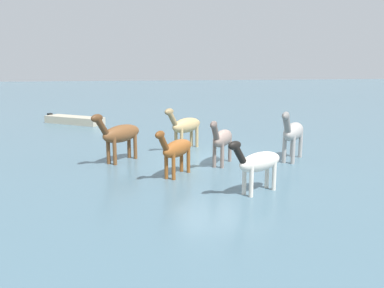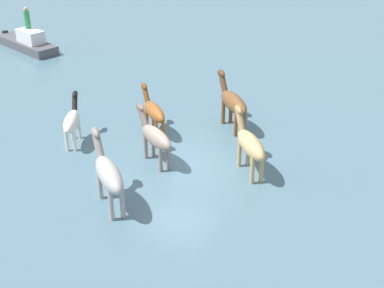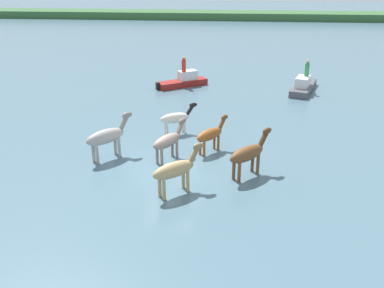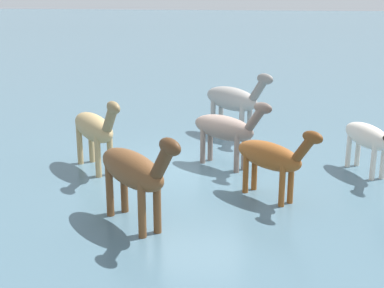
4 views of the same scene
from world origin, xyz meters
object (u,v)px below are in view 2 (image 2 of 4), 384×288
horse_pinto_flank (250,144)px  horse_chestnut_trailing (154,111)px  horse_lead (72,121)px  person_spotter_bow (27,18)px  horse_dark_mare (108,173)px  boat_launch_far (28,44)px  horse_dun_straggler (233,102)px  horse_gray_outer (155,137)px

horse_pinto_flank → horse_chestnut_trailing: horse_pinto_flank is taller
horse_lead → person_spotter_bow: person_spotter_bow is taller
horse_pinto_flank → horse_dark_mare: bearing=98.4°
horse_dark_mare → person_spotter_bow: bearing=-0.8°
horse_chestnut_trailing → person_spotter_bow: (6.43, 11.55, 0.79)m
horse_dark_mare → boat_launch_far: bearing=-0.2°
horse_lead → horse_chestnut_trailing: 3.06m
horse_chestnut_trailing → horse_lead: bearing=81.5°
horse_dun_straggler → horse_lead: (-3.78, 4.82, -0.18)m
horse_chestnut_trailing → boat_launch_far: bearing=11.9°
horse_lead → person_spotter_bow: size_ratio=1.75×
horse_gray_outer → horse_lead: bearing=33.8°
person_spotter_bow → horse_chestnut_trailing: bearing=-119.1°
horse_lead → person_spotter_bow: 12.55m
horse_lead → horse_chestnut_trailing: horse_chestnut_trailing is taller
horse_gray_outer → horse_pinto_flank: (0.75, -3.15, 0.07)m
horse_gray_outer → horse_pinto_flank: 3.24m
horse_gray_outer → horse_dark_mare: 2.94m
horse_dun_straggler → horse_lead: bearing=82.2°
person_spotter_bow → boat_launch_far: bearing=134.1°
horse_pinto_flank → horse_lead: (-0.79, 6.61, -0.15)m
horse_dun_straggler → horse_chestnut_trailing: 3.08m
horse_dark_mare → horse_lead: bearing=1.3°
boat_launch_far → person_spotter_bow: (0.11, -0.11, 1.42)m
horse_pinto_flank → horse_dark_mare: 4.82m
horse_gray_outer → horse_dark_mare: bearing=124.3°
horse_pinto_flank → person_spotter_bow: size_ratio=1.80×
horse_dark_mare → boat_launch_far: size_ratio=0.49×
horse_chestnut_trailing → horse_gray_outer: bearing=160.8°
horse_lead → horse_dun_straggler: bearing=-78.5°
horse_pinto_flank → horse_chestnut_trailing: size_ratio=1.12×
horse_gray_outer → horse_dun_straggler: 3.98m
horse_dun_straggler → boat_launch_far: horse_dun_straggler is taller
horse_gray_outer → horse_pinto_flank: size_ratio=1.01×
horse_pinto_flank → boat_launch_far: (7.53, 15.98, -0.77)m
boat_launch_far → horse_dark_mare: bearing=-22.6°
horse_lead → boat_launch_far: size_ratio=0.44×
horse_chestnut_trailing → horse_dark_mare: bearing=144.3°
horse_dun_straggler → person_spotter_bow: person_spotter_bow is taller
horse_dark_mare → person_spotter_bow: 17.09m
horse_dun_straggler → horse_gray_outer: bearing=114.2°
horse_dun_straggler → horse_chestnut_trailing: size_ratio=1.12×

